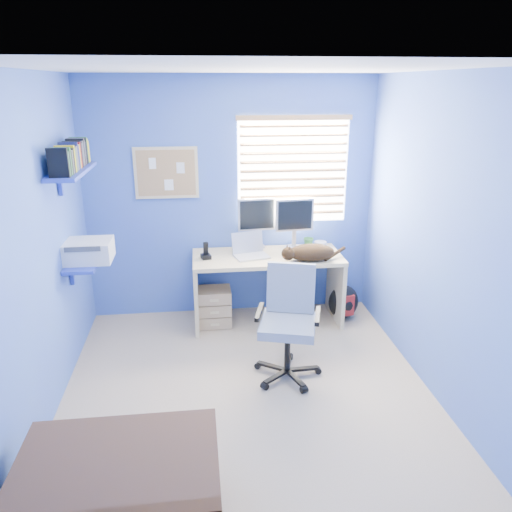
{
  "coord_description": "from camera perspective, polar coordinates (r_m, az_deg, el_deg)",
  "views": [
    {
      "loc": [
        -0.35,
        -3.51,
        2.41
      ],
      "look_at": [
        0.15,
        0.65,
        0.95
      ],
      "focal_mm": 35.0,
      "sensor_mm": 36.0,
      "label": 1
    }
  ],
  "objects": [
    {
      "name": "phone",
      "position": [
        5.01,
        -5.77,
        0.65
      ],
      "size": [
        0.11,
        0.13,
        0.17
      ],
      "primitive_type": "cube",
      "rotation": [
        0.0,
        0.0,
        0.23
      ],
      "color": "black",
      "rests_on": "desk"
    },
    {
      "name": "desk",
      "position": [
        5.23,
        1.27,
        -3.76
      ],
      "size": [
        1.52,
        0.65,
        0.74
      ],
      "primitive_type": "cube",
      "color": "#D0B978",
      "rests_on": "floor"
    },
    {
      "name": "laptop",
      "position": [
        5.02,
        -0.53,
        1.07
      ],
      "size": [
        0.38,
        0.33,
        0.22
      ],
      "primitive_type": "cube",
      "rotation": [
        0.0,
        0.0,
        0.24
      ],
      "color": "silver",
      "rests_on": "desk"
    },
    {
      "name": "window_blinds",
      "position": [
        5.25,
        4.28,
        9.71
      ],
      "size": [
        1.15,
        0.05,
        1.1
      ],
      "color": "white",
      "rests_on": "ground"
    },
    {
      "name": "wall_shelves",
      "position": [
        4.49,
        -19.68,
        5.5
      ],
      "size": [
        0.42,
        0.9,
        1.05
      ],
      "color": "#2B3EB3",
      "rests_on": "ground"
    },
    {
      "name": "backpack",
      "position": [
        5.45,
        9.95,
        -5.2
      ],
      "size": [
        0.35,
        0.28,
        0.38
      ],
      "primitive_type": "ellipsoid",
      "rotation": [
        0.0,
        0.0,
        0.14
      ],
      "color": "black",
      "rests_on": "floor"
    },
    {
      "name": "corkboard",
      "position": [
        5.17,
        -10.21,
        9.33
      ],
      "size": [
        0.64,
        0.02,
        0.52
      ],
      "color": "#D0B978",
      "rests_on": "ground"
    },
    {
      "name": "yellow_book",
      "position": [
        5.25,
        3.68,
        -6.69
      ],
      "size": [
        0.03,
        0.17,
        0.24
      ],
      "primitive_type": "cube",
      "color": "yellow",
      "rests_on": "floor"
    },
    {
      "name": "mug",
      "position": [
        5.37,
        6.01,
        1.53
      ],
      "size": [
        0.1,
        0.09,
        0.1
      ],
      "primitive_type": "imported",
      "color": "#30773A",
      "rests_on": "desk"
    },
    {
      "name": "wall_front",
      "position": [
        2.27,
        3.1,
        -11.63
      ],
      "size": [
        3.0,
        0.01,
        2.5
      ],
      "primitive_type": "cube",
      "color": "#425CC9",
      "rests_on": "ground"
    },
    {
      "name": "drawer_boxes",
      "position": [
        5.24,
        -4.82,
        -5.78
      ],
      "size": [
        0.35,
        0.28,
        0.41
      ],
      "primitive_type": "cube",
      "color": "tan",
      "rests_on": "floor"
    },
    {
      "name": "cd_spindle",
      "position": [
        5.37,
        7.36,
        1.29
      ],
      "size": [
        0.13,
        0.13,
        0.07
      ],
      "primitive_type": "cylinder",
      "color": "silver",
      "rests_on": "desk"
    },
    {
      "name": "ceiling",
      "position": [
        3.53,
        -1.23,
        20.65
      ],
      "size": [
        3.0,
        3.2,
        0.0
      ],
      "primitive_type": "cube",
      "color": "white",
      "rests_on": "wall_back"
    },
    {
      "name": "wall_back",
      "position": [
        5.26,
        -2.88,
        6.42
      ],
      "size": [
        3.0,
        0.01,
        2.5
      ],
      "primitive_type": "cube",
      "color": "#425CC9",
      "rests_on": "ground"
    },
    {
      "name": "cat",
      "position": [
        4.96,
        6.35,
        0.41
      ],
      "size": [
        0.5,
        0.33,
        0.17
      ],
      "primitive_type": "ellipsoid",
      "rotation": [
        0.0,
        0.0,
        0.18
      ],
      "color": "black",
      "rests_on": "desk"
    },
    {
      "name": "office_chair",
      "position": [
        4.33,
        3.7,
        -9.16
      ],
      "size": [
        0.69,
        0.69,
        0.96
      ],
      "color": "black",
      "rests_on": "floor"
    },
    {
      "name": "wall_left",
      "position": [
        3.87,
        -23.75,
        0.1
      ],
      "size": [
        0.01,
        3.2,
        2.5
      ],
      "primitive_type": "cube",
      "color": "#425CC9",
      "rests_on": "ground"
    },
    {
      "name": "monitor_right",
      "position": [
        5.26,
        4.39,
        3.69
      ],
      "size": [
        0.41,
        0.15,
        0.54
      ],
      "primitive_type": "cube",
      "rotation": [
        0.0,
        0.0,
        0.08
      ],
      "color": "silver",
      "rests_on": "desk"
    },
    {
      "name": "floor",
      "position": [
        4.28,
        -0.99,
        -15.12
      ],
      "size": [
        3.0,
        3.2,
        0.0
      ],
      "primitive_type": "cube",
      "color": "tan",
      "rests_on": "ground"
    },
    {
      "name": "tower_pc",
      "position": [
        5.41,
        4.79,
        -4.68
      ],
      "size": [
        0.22,
        0.45,
        0.45
      ],
      "primitive_type": "cube",
      "rotation": [
        0.0,
        0.0,
        0.07
      ],
      "color": "beige",
      "rests_on": "floor"
    },
    {
      "name": "bed_corner",
      "position": [
        3.14,
        -15.22,
        -25.12
      ],
      "size": [
        1.04,
        0.74,
        0.5
      ],
      "primitive_type": "cube",
      "color": "#473122",
      "rests_on": "floor"
    },
    {
      "name": "wall_right",
      "position": [
        4.14,
        20.05,
        1.72
      ],
      "size": [
        0.01,
        3.2,
        2.5
      ],
      "primitive_type": "cube",
      "color": "#425CC9",
      "rests_on": "ground"
    },
    {
      "name": "monitor_left",
      "position": [
        5.26,
        0.07,
        3.76
      ],
      "size": [
        0.41,
        0.15,
        0.54
      ],
      "primitive_type": "cube",
      "rotation": [
        0.0,
        0.0,
        0.08
      ],
      "color": "silver",
      "rests_on": "desk"
    }
  ]
}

